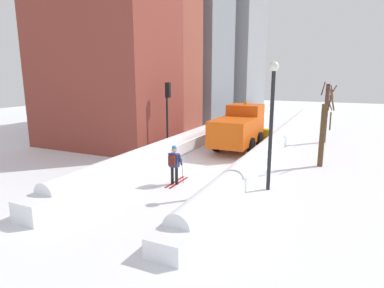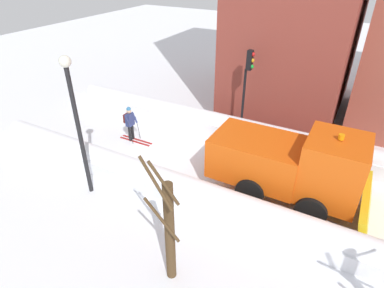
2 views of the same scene
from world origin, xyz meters
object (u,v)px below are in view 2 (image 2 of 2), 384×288
object	(u,v)px
bare_tree_near	(169,231)
plow_truck	(291,164)
traffic_light_pole	(247,79)
skier	(130,122)
street_lamp	(75,113)

from	to	relation	value
bare_tree_near	plow_truck	bearing A→B (deg)	158.97
traffic_light_pole	bare_tree_near	bearing A→B (deg)	7.63
plow_truck	traffic_light_pole	world-z (taller)	traffic_light_pole
traffic_light_pole	plow_truck	bearing A→B (deg)	41.95
plow_truck	traffic_light_pole	xyz separation A→B (m)	(-3.56, -3.20, 1.64)
skier	bare_tree_near	size ratio (longest dim) A/B	0.43
street_lamp	bare_tree_near	bearing A→B (deg)	69.71
skier	traffic_light_pole	world-z (taller)	traffic_light_pole
plow_truck	traffic_light_pole	distance (m)	5.06
street_lamp	bare_tree_near	xyz separation A→B (m)	(1.81, 4.90, -1.58)
skier	traffic_light_pole	xyz separation A→B (m)	(-2.97, 4.81, 2.12)
plow_truck	bare_tree_near	world-z (taller)	bare_tree_near
street_lamp	plow_truck	bearing A→B (deg)	116.46
traffic_light_pole	street_lamp	xyz separation A→B (m)	(7.01, -3.72, 0.30)
plow_truck	street_lamp	size ratio (longest dim) A/B	1.10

